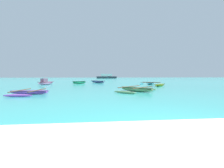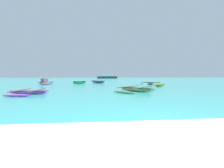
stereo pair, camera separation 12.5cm
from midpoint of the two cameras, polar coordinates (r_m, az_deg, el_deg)
ground_plane at (r=4.34m, az=28.78°, el=-17.19°), size 240.00×240.00×0.00m
moored_boat_0 at (r=28.03m, az=-12.17°, el=0.61°), size 2.49×1.87×0.48m
moored_boat_1 at (r=30.78m, az=-5.24°, el=0.88°), size 3.03×3.78×0.47m
moored_boat_2 at (r=13.79m, az=-28.89°, el=-2.73°), size 2.97×3.45×0.35m
moored_boat_3 at (r=14.22m, az=9.37°, el=-1.99°), size 4.48×4.50×0.46m
moored_boat_4 at (r=26.29m, az=14.70°, el=0.24°), size 3.98×3.65×0.40m
moored_boat_5 at (r=22.54m, az=17.92°, el=-0.34°), size 2.62×2.90×0.29m
moored_boat_6 at (r=26.98m, az=-23.76°, el=0.53°), size 2.05×3.16×1.05m
distant_ferry at (r=84.08m, az=-1.83°, el=2.84°), size 11.14×2.45×2.45m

